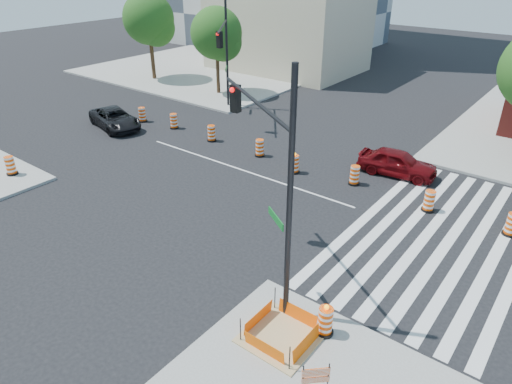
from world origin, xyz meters
TOP-DOWN VIEW (x-y plane):
  - ground at (0.00, 0.00)m, footprint 120.00×120.00m
  - sidewalk_nw at (-18.00, 18.00)m, footprint 22.00×22.00m
  - crosswalk_east at (10.95, 0.00)m, footprint 6.75×13.50m
  - lane_centerline at (0.00, 0.00)m, footprint 14.00×0.12m
  - excavation_pit at (9.00, -9.00)m, footprint 2.20×2.20m
  - beige_midrise at (-12.00, 22.00)m, footprint 14.00×10.00m
  - red_coupe at (7.06, 4.68)m, footprint 4.33×2.14m
  - dark_suv at (-11.21, 0.01)m, footprint 5.11×3.26m
  - signal_pole_se at (7.06, -7.12)m, footprint 5.29×3.48m
  - signal_pole_nw at (-7.23, 7.08)m, footprint 3.74×5.00m
  - pit_drum at (9.97, -8.03)m, footprint 0.58×0.58m
  - sw_corner_drum at (-9.18, -8.25)m, footprint 0.60×0.60m
  - barricade at (10.82, -10.00)m, footprint 0.59×0.57m
  - tree_north_a at (-19.28, 10.62)m, footprint 4.57×4.57m
  - tree_north_b at (-11.15, 10.63)m, footprint 4.16×4.16m
  - median_drum_0 at (-10.74, 1.99)m, footprint 0.60×0.60m
  - median_drum_1 at (-7.93, 2.40)m, footprint 0.60×0.60m
  - median_drum_2 at (-4.28, 2.23)m, footprint 0.60×0.60m
  - median_drum_3 at (-0.37, 2.17)m, footprint 0.60×0.60m
  - median_drum_4 at (2.54, 1.49)m, footprint 0.60×0.60m
  - median_drum_5 at (5.78, 2.23)m, footprint 0.60×0.60m
  - median_drum_6 at (9.80, 1.84)m, footprint 0.60×0.60m
  - median_drum_7 at (13.29, 1.93)m, footprint 0.60×0.60m

SIDE VIEW (x-z plane):
  - ground at x=0.00m, z-range 0.00..0.00m
  - lane_centerline at x=0.00m, z-range 0.00..0.01m
  - crosswalk_east at x=10.95m, z-range 0.00..0.01m
  - sidewalk_nw at x=-18.00m, z-range 0.00..0.15m
  - excavation_pit at x=9.00m, z-range -0.23..0.67m
  - median_drum_0 at x=-10.74m, z-range -0.03..0.99m
  - median_drum_1 at x=-7.93m, z-range -0.03..0.99m
  - median_drum_2 at x=-4.28m, z-range -0.03..0.99m
  - median_drum_3 at x=-0.37m, z-range -0.03..0.99m
  - median_drum_5 at x=5.78m, z-range -0.03..0.99m
  - median_drum_6 at x=9.80m, z-range -0.03..0.99m
  - median_drum_7 at x=13.29m, z-range -0.03..0.99m
  - median_drum_4 at x=2.54m, z-range -0.10..1.08m
  - pit_drum at x=9.97m, z-range 0.05..1.19m
  - sw_corner_drum at x=-9.18m, z-range 0.12..1.14m
  - barricade at x=10.82m, z-range 0.20..1.12m
  - dark_suv at x=-11.21m, z-range 0.00..1.31m
  - red_coupe at x=7.06m, z-range 0.00..1.42m
  - tree_north_b at x=-11.15m, z-range 1.21..8.28m
  - signal_pole_nw at x=-7.23m, z-range 0.91..8.99m
  - beige_midrise at x=-12.00m, z-range 0.00..10.00m
  - signal_pole_se at x=7.06m, z-range 0.92..9.12m
  - tree_north_a at x=-19.28m, z-range 1.33..9.10m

